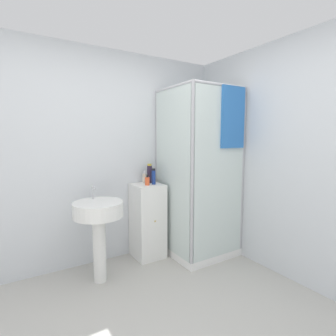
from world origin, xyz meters
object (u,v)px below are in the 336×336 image
at_px(shampoo_bottle_blue, 154,177).
at_px(lotion_bottle_white, 144,178).
at_px(soap_dispenser, 147,181).
at_px(shampoo_bottle_tall_black, 150,174).
at_px(sink, 99,219).

bearing_deg(shampoo_bottle_blue, lotion_bottle_white, 108.25).
bearing_deg(lotion_bottle_white, soap_dispenser, -104.81).
bearing_deg(soap_dispenser, shampoo_bottle_tall_black, 52.28).
bearing_deg(shampoo_bottle_tall_black, lotion_bottle_white, 146.42).
bearing_deg(sink, shampoo_bottle_tall_black, 22.71).
xyz_separation_m(soap_dispenser, shampoo_bottle_blue, (0.09, 0.01, 0.04)).
distance_m(sink, lotion_bottle_white, 0.84).
bearing_deg(shampoo_bottle_tall_black, sink, -157.29).
height_order(shampoo_bottle_tall_black, lotion_bottle_white, shampoo_bottle_tall_black).
xyz_separation_m(sink, lotion_bottle_white, (0.70, 0.35, 0.32)).
relative_size(sink, soap_dispenser, 7.54).
height_order(shampoo_bottle_tall_black, shampoo_bottle_blue, shampoo_bottle_tall_black).
relative_size(shampoo_bottle_blue, lotion_bottle_white, 1.29).
relative_size(soap_dispenser, shampoo_bottle_tall_black, 0.53).
height_order(sink, shampoo_bottle_tall_black, shampoo_bottle_tall_black).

